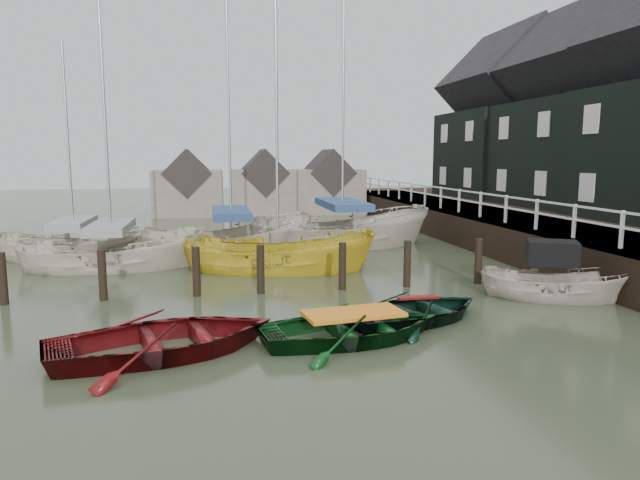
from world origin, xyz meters
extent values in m
plane|color=#2E3823|center=(0.00, 0.00, 0.00)|extent=(120.00, 120.00, 0.00)
cube|color=black|center=(9.50, 10.00, 1.40)|extent=(3.00, 32.00, 0.20)
cube|color=silver|center=(8.00, 10.00, 2.45)|extent=(0.06, 32.00, 0.06)
cube|color=silver|center=(8.00, 10.00, 2.05)|extent=(0.06, 32.00, 0.06)
cube|color=black|center=(15.00, 10.00, 0.00)|extent=(14.00, 38.00, 1.50)
cube|color=black|center=(15.00, 12.00, 4.00)|extent=(6.00, 7.00, 5.00)
cube|color=black|center=(15.00, 12.00, 8.25)|extent=(6.11, 7.14, 6.11)
cube|color=black|center=(15.00, 19.00, 4.00)|extent=(6.40, 7.00, 5.00)
cube|color=black|center=(15.00, 19.00, 8.25)|extent=(6.52, 7.14, 6.52)
cylinder|color=black|center=(-8.00, 3.00, 0.50)|extent=(0.22, 0.22, 1.80)
cylinder|color=black|center=(-5.50, 3.00, 0.50)|extent=(0.22, 0.22, 1.80)
cylinder|color=black|center=(-3.00, 3.00, 0.50)|extent=(0.22, 0.22, 1.80)
cylinder|color=black|center=(-1.20, 3.00, 0.50)|extent=(0.22, 0.22, 1.80)
cylinder|color=black|center=(1.20, 3.00, 0.50)|extent=(0.22, 0.22, 1.80)
cylinder|color=black|center=(3.20, 3.00, 0.50)|extent=(0.22, 0.22, 1.80)
cylinder|color=black|center=(5.50, 3.00, 0.50)|extent=(0.22, 0.22, 1.80)
cube|color=#665B51|center=(-4.00, 26.00, 1.50)|extent=(4.50, 4.00, 3.00)
cube|color=#282321|center=(-4.00, 26.00, 2.80)|extent=(3.18, 4.08, 3.18)
cube|color=#665B51|center=(1.00, 26.00, 1.50)|extent=(4.50, 4.00, 3.00)
cube|color=#282321|center=(1.00, 26.00, 2.80)|extent=(3.18, 4.08, 3.18)
cube|color=#665B51|center=(5.50, 26.00, 1.50)|extent=(4.50, 4.00, 3.00)
cube|color=#282321|center=(5.50, 26.00, 2.80)|extent=(3.18, 4.08, 3.18)
imported|color=#510B0D|center=(-3.50, -1.75, 0.00)|extent=(5.20, 4.31, 0.93)
imported|color=black|center=(0.36, -1.60, 0.00)|extent=(4.40, 3.41, 0.84)
imported|color=black|center=(2.24, -0.49, 0.00)|extent=(4.42, 3.77, 0.77)
imported|color=#BFB1A3|center=(6.66, 0.75, 0.00)|extent=(4.18, 3.08, 1.52)
cube|color=black|center=(6.66, 0.95, 1.27)|extent=(1.61, 1.47, 0.65)
imported|color=beige|center=(-5.99, 7.62, 0.00)|extent=(6.33, 2.40, 2.44)
cylinder|color=#B2B2B7|center=(-5.99, 7.62, 5.65)|extent=(0.10, 0.10, 8.61)
cube|color=gray|center=(-5.99, 7.62, 1.46)|extent=(3.48, 1.27, 0.30)
imported|color=beige|center=(-1.77, 9.83, 0.00)|extent=(7.76, 5.02, 2.80)
cylinder|color=#B2B2B7|center=(-1.77, 9.83, 6.14)|extent=(0.10, 0.10, 9.19)
cube|color=navy|center=(-1.77, 9.83, 1.66)|extent=(4.25, 2.71, 0.30)
imported|color=gold|center=(-0.31, 6.30, 0.00)|extent=(7.11, 4.05, 2.59)
cylinder|color=#B2B2B7|center=(-0.31, 6.30, 5.84)|extent=(0.10, 0.10, 8.82)
imported|color=#BDB1A1|center=(3.05, 10.95, 0.00)|extent=(8.40, 3.82, 3.15)
cylinder|color=#B2B2B7|center=(3.05, 10.95, 6.44)|extent=(0.10, 0.10, 9.43)
cube|color=navy|center=(3.05, 10.95, 1.85)|extent=(4.61, 2.04, 0.30)
imported|color=beige|center=(-7.69, 9.77, 0.00)|extent=(6.31, 3.38, 2.31)
cylinder|color=#B2B2B7|center=(-7.69, 9.77, 4.64)|extent=(0.10, 0.10, 6.74)
cube|color=gray|center=(-7.69, 9.77, 1.39)|extent=(3.46, 1.82, 0.30)
camera|label=1|loc=(-2.55, -13.02, 3.90)|focal=32.00mm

